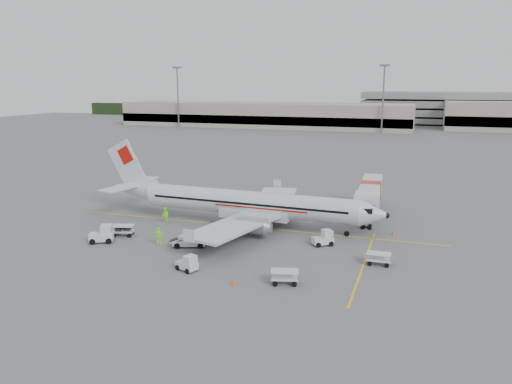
% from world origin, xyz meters
% --- Properties ---
extents(ground, '(360.00, 360.00, 0.00)m').
position_xyz_m(ground, '(0.00, 0.00, 0.00)').
color(ground, '#56595B').
extents(stripe_lead, '(44.00, 0.20, 0.01)m').
position_xyz_m(stripe_lead, '(0.00, 0.00, 0.01)').
color(stripe_lead, yellow).
rests_on(stripe_lead, ground).
extents(stripe_cross, '(0.20, 20.00, 0.01)m').
position_xyz_m(stripe_cross, '(14.00, -8.00, 0.01)').
color(stripe_cross, yellow).
rests_on(stripe_cross, ground).
extents(terminal_west, '(110.00, 22.00, 9.00)m').
position_xyz_m(terminal_west, '(-40.00, 130.00, 4.50)').
color(terminal_west, gray).
rests_on(terminal_west, ground).
extents(parking_garage, '(62.00, 24.00, 14.00)m').
position_xyz_m(parking_garage, '(25.00, 160.00, 7.00)').
color(parking_garage, slate).
rests_on(parking_garage, ground).
extents(treeline, '(300.00, 3.00, 6.00)m').
position_xyz_m(treeline, '(0.00, 175.00, 3.00)').
color(treeline, black).
rests_on(treeline, ground).
extents(mast_west, '(3.20, 1.20, 22.00)m').
position_xyz_m(mast_west, '(-70.00, 118.00, 11.00)').
color(mast_west, slate).
rests_on(mast_west, ground).
extents(mast_center, '(3.20, 1.20, 22.00)m').
position_xyz_m(mast_center, '(5.00, 118.00, 11.00)').
color(mast_center, slate).
rests_on(mast_center, ground).
extents(aircraft, '(35.13, 28.03, 9.41)m').
position_xyz_m(aircraft, '(-0.32, 0.48, 4.71)').
color(aircraft, silver).
rests_on(aircraft, ground).
extents(jet_bridge, '(3.86, 16.87, 4.40)m').
position_xyz_m(jet_bridge, '(12.66, 9.51, 2.20)').
color(jet_bridge, silver).
rests_on(jet_bridge, ground).
extents(belt_loader, '(4.70, 3.01, 2.38)m').
position_xyz_m(belt_loader, '(-3.66, -8.67, 1.19)').
color(belt_loader, silver).
rests_on(belt_loader, ground).
extents(tug_fore, '(2.40, 2.15, 1.61)m').
position_xyz_m(tug_fore, '(9.28, -3.87, 0.81)').
color(tug_fore, silver).
rests_on(tug_fore, ground).
extents(tug_mid, '(2.22, 1.77, 1.50)m').
position_xyz_m(tug_mid, '(-0.90, -14.80, 0.75)').
color(tug_mid, silver).
rests_on(tug_mid, ground).
extents(tug_aft, '(2.81, 2.35, 1.89)m').
position_xyz_m(tug_aft, '(-13.11, -10.38, 0.94)').
color(tug_aft, silver).
rests_on(tug_aft, ground).
extents(cart_loaded_a, '(2.41, 1.91, 1.10)m').
position_xyz_m(cart_loaded_a, '(-2.94, -5.75, 0.55)').
color(cart_loaded_a, silver).
rests_on(cart_loaded_a, ground).
extents(cart_loaded_b, '(2.68, 2.05, 1.23)m').
position_xyz_m(cart_loaded_b, '(-12.17, -7.71, 0.62)').
color(cart_loaded_b, silver).
rests_on(cart_loaded_b, ground).
extents(cart_empty_a, '(2.57, 1.92, 1.20)m').
position_xyz_m(cart_empty_a, '(8.25, -14.97, 0.60)').
color(cart_empty_a, silver).
rests_on(cart_empty_a, ground).
extents(cart_empty_b, '(2.23, 1.35, 1.15)m').
position_xyz_m(cart_empty_b, '(15.32, -7.85, 0.57)').
color(cart_empty_b, silver).
rests_on(cart_empty_b, ground).
extents(cone_nose, '(0.39, 0.39, 0.63)m').
position_xyz_m(cone_nose, '(16.05, 2.18, 0.32)').
color(cone_nose, '#F25F09').
rests_on(cone_nose, ground).
extents(cone_port, '(0.34, 0.34, 0.56)m').
position_xyz_m(cone_port, '(0.52, 12.88, 0.28)').
color(cone_port, '#F25F09').
rests_on(cone_port, ground).
extents(cone_stbd, '(0.38, 0.38, 0.63)m').
position_xyz_m(cone_stbd, '(4.28, -16.50, 0.31)').
color(cone_stbd, '#F25F09').
rests_on(cone_stbd, ground).
extents(crew_a, '(0.78, 0.68, 1.81)m').
position_xyz_m(crew_a, '(-1.75, -1.50, 0.91)').
color(crew_a, '#8BE515').
rests_on(crew_a, ground).
extents(crew_b, '(1.12, 1.05, 1.85)m').
position_xyz_m(crew_b, '(-10.34, -1.50, 0.92)').
color(crew_b, '#8BE515').
rests_on(crew_b, ground).
extents(crew_c, '(1.06, 1.23, 1.65)m').
position_xyz_m(crew_c, '(-2.07, -6.46, 0.83)').
color(crew_c, '#8BE515').
rests_on(crew_c, ground).
extents(crew_d, '(1.20, 0.71, 1.91)m').
position_xyz_m(crew_d, '(-6.87, -9.25, 0.96)').
color(crew_d, '#8BE515').
rests_on(crew_d, ground).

